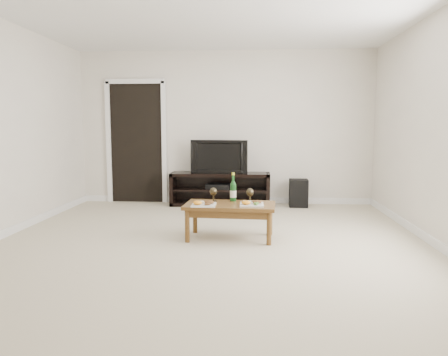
% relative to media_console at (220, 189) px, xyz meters
% --- Properties ---
extents(floor, '(5.50, 5.50, 0.00)m').
position_rel_media_console_xyz_m(floor, '(0.07, -2.50, -0.28)').
color(floor, beige).
rests_on(floor, ground).
extents(back_wall, '(5.00, 0.04, 2.60)m').
position_rel_media_console_xyz_m(back_wall, '(0.07, 0.27, 1.02)').
color(back_wall, beige).
rests_on(back_wall, ground).
extents(ceiling, '(5.00, 5.50, 0.04)m').
position_rel_media_console_xyz_m(ceiling, '(0.07, -2.50, 2.35)').
color(ceiling, white).
rests_on(ceiling, back_wall).
extents(doorway, '(0.90, 0.02, 2.05)m').
position_rel_media_console_xyz_m(doorway, '(-1.48, 0.24, 0.75)').
color(doorway, black).
rests_on(doorway, ground).
extents(media_console, '(1.66, 0.45, 0.55)m').
position_rel_media_console_xyz_m(media_console, '(0.00, 0.00, 0.00)').
color(media_console, black).
rests_on(media_console, ground).
extents(television, '(0.97, 0.27, 0.55)m').
position_rel_media_console_xyz_m(television, '(0.00, 0.00, 0.55)').
color(television, black).
rests_on(television, media_console).
extents(av_receiver, '(0.45, 0.37, 0.08)m').
position_rel_media_console_xyz_m(av_receiver, '(-0.02, -0.01, 0.05)').
color(av_receiver, black).
rests_on(av_receiver, media_console).
extents(subwoofer, '(0.31, 0.31, 0.45)m').
position_rel_media_console_xyz_m(subwoofer, '(1.30, -0.04, -0.05)').
color(subwoofer, black).
rests_on(subwoofer, ground).
extents(coffee_table, '(1.09, 0.64, 0.42)m').
position_rel_media_console_xyz_m(coffee_table, '(0.29, -2.18, -0.07)').
color(coffee_table, brown).
rests_on(coffee_table, ground).
extents(plate_left, '(0.27, 0.27, 0.07)m').
position_rel_media_console_xyz_m(plate_left, '(-0.01, -2.32, 0.18)').
color(plate_left, white).
rests_on(plate_left, coffee_table).
extents(plate_right, '(0.27, 0.27, 0.07)m').
position_rel_media_console_xyz_m(plate_right, '(0.54, -2.27, 0.18)').
color(plate_right, white).
rests_on(plate_right, coffee_table).
extents(wine_bottle, '(0.07, 0.07, 0.35)m').
position_rel_media_console_xyz_m(wine_bottle, '(0.31, -1.99, 0.32)').
color(wine_bottle, '#103D15').
rests_on(wine_bottle, coffee_table).
extents(goblet_left, '(0.09, 0.09, 0.17)m').
position_rel_media_console_xyz_m(goblet_left, '(0.08, -2.03, 0.23)').
color(goblet_left, '#322B1B').
rests_on(goblet_left, coffee_table).
extents(goblet_right, '(0.09, 0.09, 0.17)m').
position_rel_media_console_xyz_m(goblet_right, '(0.52, -2.05, 0.23)').
color(goblet_right, '#322B1B').
rests_on(goblet_right, coffee_table).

